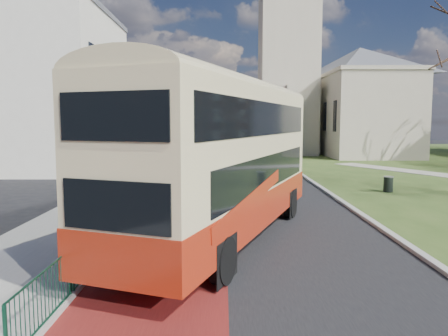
{
  "coord_description": "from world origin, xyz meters",
  "views": [
    {
      "loc": [
        0.39,
        -14.39,
        3.86
      ],
      "look_at": [
        0.42,
        3.35,
        2.0
      ],
      "focal_mm": 35.0,
      "sensor_mm": 36.0,
      "label": 1
    }
  ],
  "objects": [
    {
      "name": "ground",
      "position": [
        0.0,
        0.0,
        0.0
      ],
      "size": [
        160.0,
        160.0,
        0.0
      ],
      "primitive_type": "plane",
      "color": "black",
      "rests_on": "ground"
    },
    {
      "name": "road_carriageway",
      "position": [
        1.5,
        20.0,
        0.01
      ],
      "size": [
        9.0,
        120.0,
        0.01
      ],
      "primitive_type": "cube",
      "color": "black",
      "rests_on": "ground"
    },
    {
      "name": "bus_lane",
      "position": [
        -1.2,
        20.0,
        0.01
      ],
      "size": [
        3.4,
        120.0,
        0.01
      ],
      "primitive_type": "cube",
      "color": "#591414",
      "rests_on": "ground"
    },
    {
      "name": "pavement_west",
      "position": [
        -5.0,
        20.0,
        0.06
      ],
      "size": [
        4.0,
        120.0,
        0.12
      ],
      "primitive_type": "cube",
      "color": "gray",
      "rests_on": "ground"
    },
    {
      "name": "kerb_west",
      "position": [
        -3.0,
        20.0,
        0.07
      ],
      "size": [
        0.25,
        120.0,
        0.13
      ],
      "primitive_type": "cube",
      "color": "#999993",
      "rests_on": "ground"
    },
    {
      "name": "kerb_east",
      "position": [
        6.1,
        22.0,
        0.07
      ],
      "size": [
        0.25,
        80.0,
        0.13
      ],
      "primitive_type": "cube",
      "color": "#999993",
      "rests_on": "ground"
    },
    {
      "name": "pedestrian_railing",
      "position": [
        -2.95,
        4.0,
        0.55
      ],
      "size": [
        0.07,
        24.0,
        1.12
      ],
      "color": "#0D3B28",
      "rests_on": "ground"
    },
    {
      "name": "gothic_church",
      "position": [
        12.56,
        38.0,
        13.13
      ],
      "size": [
        16.38,
        18.0,
        40.0
      ],
      "color": "#A29783",
      "rests_on": "ground"
    },
    {
      "name": "street_block_near",
      "position": [
        -14.0,
        22.0,
        6.51
      ],
      "size": [
        10.3,
        14.3,
        13.0
      ],
      "color": "beige",
      "rests_on": "ground"
    },
    {
      "name": "street_block_far",
      "position": [
        -14.0,
        38.0,
        5.76
      ],
      "size": [
        10.3,
        16.3,
        11.5
      ],
      "color": "beige",
      "rests_on": "ground"
    },
    {
      "name": "streetlamp",
      "position": [
        -4.35,
        18.0,
        4.59
      ],
      "size": [
        2.13,
        0.18,
        8.0
      ],
      "color": "gray",
      "rests_on": "pavement_west"
    },
    {
      "name": "bus",
      "position": [
        0.45,
        -0.35,
        2.92
      ],
      "size": [
        6.95,
        12.47,
        5.12
      ],
      "rotation": [
        0.0,
        0.0,
        -0.36
      ],
      "color": "maroon",
      "rests_on": "ground"
    },
    {
      "name": "litter_bin",
      "position": [
        9.49,
        9.38,
        0.48
      ],
      "size": [
        0.63,
        0.63,
        0.86
      ],
      "rotation": [
        0.0,
        0.0,
        0.19
      ],
      "color": "black",
      "rests_on": "grass_green"
    }
  ]
}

